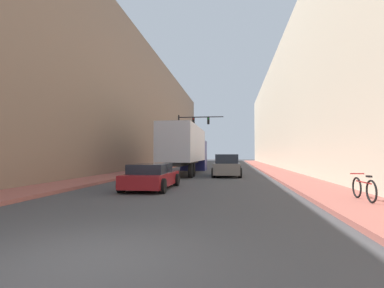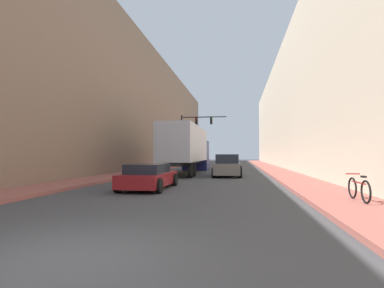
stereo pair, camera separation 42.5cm
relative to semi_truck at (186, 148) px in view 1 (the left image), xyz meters
The scene contains 10 objects.
ground_plane 21.72m from the semi_truck, 85.33° to the right, with size 200.00×200.00×0.00m, color #424244.
sidewalk_right 11.85m from the semi_truck, 46.66° to the left, with size 2.51×80.00×0.15m.
sidewalk_left 9.82m from the semi_truck, 117.86° to the left, with size 2.51×80.00×0.15m.
building_right 15.65m from the semi_truck, 34.66° to the left, with size 6.00×80.00×14.09m.
building_left 13.19m from the semi_truck, 135.87° to the left, with size 6.00×80.00×14.71m.
semi_truck is the anchor object (origin of this frame).
sedan_car 12.08m from the semi_truck, 89.03° to the right, with size 2.07×4.40×1.20m.
suv_car 4.83m from the semi_truck, 38.36° to the right, with size 2.11×4.97×1.66m.
traffic_signal_gantry 13.38m from the semi_truck, 97.59° to the left, with size 6.00×0.35×6.85m.
parked_bicycle 17.58m from the semi_truck, 61.69° to the right, with size 0.44×1.83×0.86m.
Camera 1 is at (2.32, -4.35, 1.65)m, focal length 28.00 mm.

